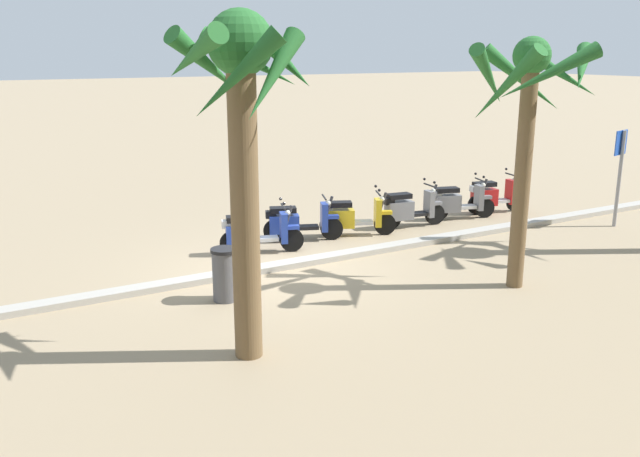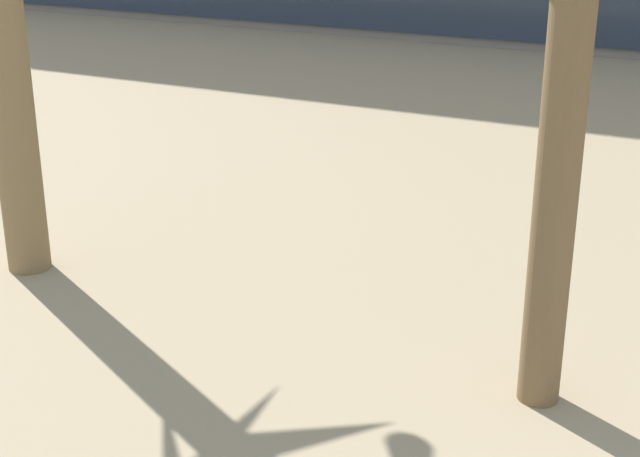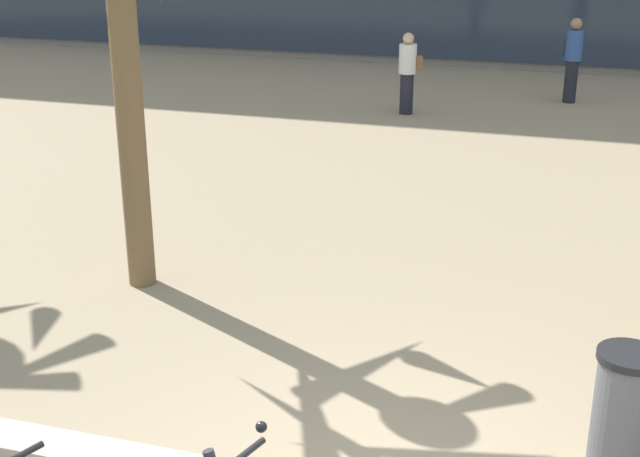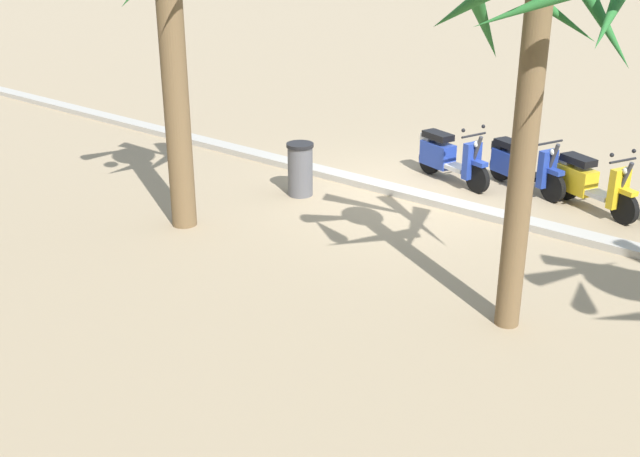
% 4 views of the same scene
% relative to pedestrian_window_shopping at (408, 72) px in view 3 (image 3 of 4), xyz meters
% --- Properties ---
extents(pedestrian_window_shopping, '(0.46, 0.34, 1.57)m').
position_rel_pedestrian_window_shopping_xyz_m(pedestrian_window_shopping, '(0.00, 0.00, 0.00)').
color(pedestrian_window_shopping, black).
rests_on(pedestrian_window_shopping, ground).
extents(pedestrian_strolling_near_curb, '(0.38, 0.45, 1.71)m').
position_rel_pedestrian_window_shopping_xyz_m(pedestrian_strolling_near_curb, '(3.02, 1.95, 0.08)').
color(pedestrian_strolling_near_curb, black).
rests_on(pedestrian_strolling_near_curb, ground).
extents(litter_bin, '(0.48, 0.48, 0.95)m').
position_rel_pedestrian_window_shopping_xyz_m(litter_bin, '(3.77, -10.73, -0.34)').
color(litter_bin, '#56565B').
rests_on(litter_bin, ground).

